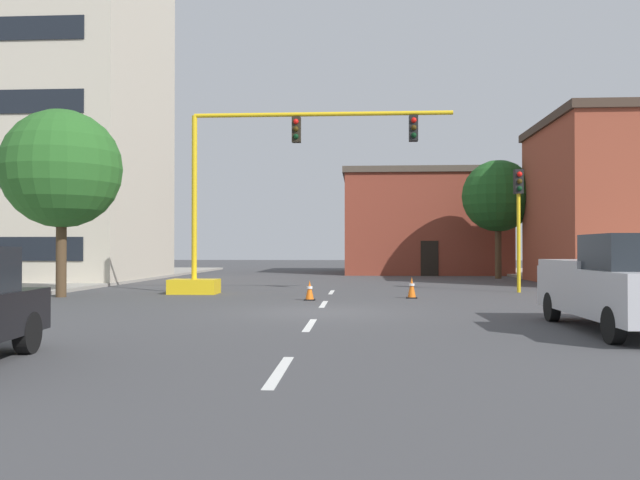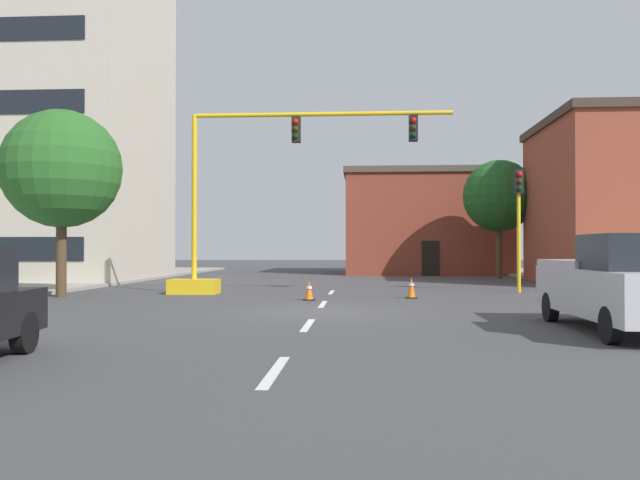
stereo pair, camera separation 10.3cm
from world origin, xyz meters
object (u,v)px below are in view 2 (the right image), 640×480
(traffic_signal_gantry, at_px, (232,232))
(tree_left_near, at_px, (62,169))
(pickup_truck_silver, at_px, (622,284))
(tree_right_far, at_px, (499,196))
(traffic_cone_roadside_b, at_px, (309,291))
(traffic_light_pole_right, at_px, (519,202))
(traffic_cone_roadside_a, at_px, (411,288))

(traffic_signal_gantry, height_order, tree_left_near, traffic_signal_gantry)
(traffic_signal_gantry, height_order, pickup_truck_silver, traffic_signal_gantry)
(traffic_signal_gantry, relative_size, tree_right_far, 1.57)
(tree_right_far, height_order, traffic_cone_roadside_b, tree_right_far)
(traffic_light_pole_right, distance_m, tree_right_far, 12.09)
(tree_right_far, bearing_deg, pickup_truck_silver, -95.84)
(traffic_signal_gantry, bearing_deg, traffic_light_pole_right, 7.81)
(tree_right_far, xyz_separation_m, pickup_truck_silver, (-2.46, -24.05, -3.73))
(traffic_signal_gantry, relative_size, traffic_cone_roadside_a, 14.43)
(traffic_light_pole_right, distance_m, tree_left_near, 17.09)
(tree_right_far, bearing_deg, traffic_light_pole_right, -98.06)
(traffic_signal_gantry, xyz_separation_m, traffic_cone_roadside_b, (3.16, -2.86, -2.01))
(tree_left_near, relative_size, traffic_cone_roadside_b, 10.05)
(traffic_signal_gantry, height_order, traffic_cone_roadside_b, traffic_signal_gantry)
(traffic_light_pole_right, height_order, tree_right_far, tree_right_far)
(traffic_light_pole_right, distance_m, traffic_cone_roadside_b, 9.53)
(tree_right_far, xyz_separation_m, tree_left_near, (-18.39, -15.35, -0.18))
(traffic_light_pole_right, bearing_deg, traffic_cone_roadside_a, -143.39)
(traffic_signal_gantry, distance_m, tree_left_near, 6.41)
(traffic_cone_roadside_a, bearing_deg, traffic_light_pole_right, 36.61)
(pickup_truck_silver, xyz_separation_m, traffic_cone_roadside_a, (-3.63, 8.86, -0.61))
(traffic_cone_roadside_b, bearing_deg, traffic_cone_roadside_a, 17.68)
(traffic_light_pole_right, bearing_deg, tree_left_near, -168.36)
(tree_left_near, bearing_deg, tree_right_far, 39.85)
(traffic_signal_gantry, relative_size, tree_left_near, 1.60)
(traffic_cone_roadside_a, bearing_deg, traffic_cone_roadside_b, -162.32)
(traffic_cone_roadside_a, distance_m, traffic_cone_roadside_b, 3.61)
(pickup_truck_silver, height_order, traffic_cone_roadside_a, pickup_truck_silver)
(tree_right_far, xyz_separation_m, traffic_cone_roadside_a, (-6.09, -15.19, -4.34))
(traffic_signal_gantry, xyz_separation_m, tree_left_near, (-5.71, -1.93, 2.18))
(traffic_signal_gantry, distance_m, tree_right_far, 18.62)
(tree_left_near, xyz_separation_m, traffic_cone_roadside_a, (12.30, 0.17, -4.16))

